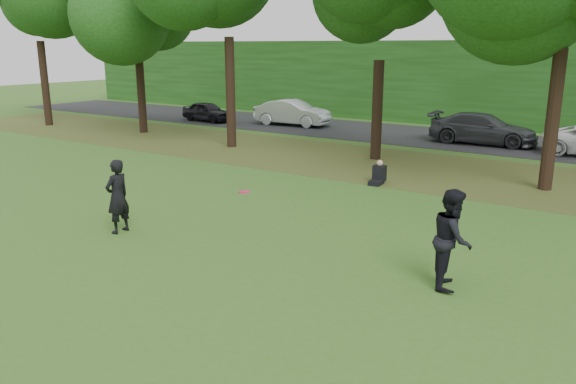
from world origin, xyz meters
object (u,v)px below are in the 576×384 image
(player_left, at_px, (118,196))
(player_right, at_px, (452,239))
(seated_person, at_px, (379,175))
(frisbee, at_px, (244,192))

(player_left, height_order, player_right, player_right)
(player_left, height_order, seated_person, player_left)
(player_right, xyz_separation_m, seated_person, (-4.89, 7.13, -0.69))
(seated_person, bearing_deg, frisbee, -92.04)
(player_right, bearing_deg, seated_person, 17.21)
(frisbee, bearing_deg, player_right, 8.32)
(frisbee, bearing_deg, seated_person, 91.65)
(frisbee, xyz_separation_m, seated_person, (-0.23, 7.81, -1.12))
(player_right, relative_size, seated_person, 2.42)
(seated_person, bearing_deg, player_left, -114.65)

